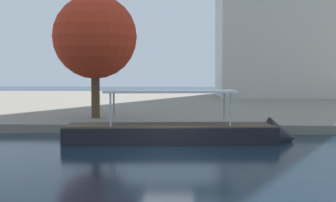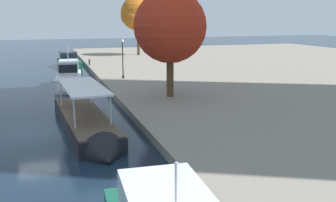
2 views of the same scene
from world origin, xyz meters
The scene contains 4 objects.
ground_plane centered at (0.00, 0.00, 0.00)m, with size 220.00×220.00×0.00m, color #142333.
dock_promenade centered at (0.00, 33.90, 0.29)m, with size 120.00×55.00×0.57m, color gray.
tour_boat_2 centered at (0.84, 3.07, 0.32)m, with size 12.90×3.44×3.87m.
tree_0 centered at (-5.61, 10.76, 6.47)m, with size 6.04×6.04×8.89m.
Camera 1 is at (0.87, -22.40, 3.81)m, focal length 49.42 mm.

